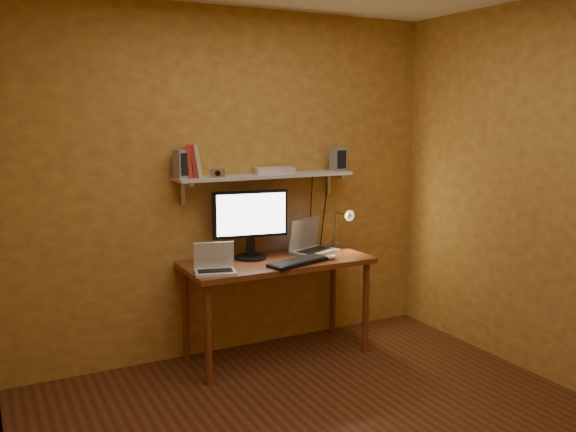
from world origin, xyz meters
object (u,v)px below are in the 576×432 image
desk_lamp (343,223)px  speaker_left (183,164)px  desk (277,271)px  netbook (215,264)px  shelf_camera (217,173)px  laptop (310,243)px  mouse (330,257)px  router (274,171)px  speaker_right (338,159)px  monitor (250,221)px  wall_shelf (266,176)px  keyboard (299,262)px

desk_lamp → speaker_left: bearing=176.6°
desk → netbook: size_ratio=4.44×
desk_lamp → shelf_camera: bearing=-179.3°
laptop → shelf_camera: (-0.77, -0.02, 0.59)m
mouse → router: bearing=128.5°
laptop → netbook: size_ratio=1.31×
speaker_right → netbook: bearing=-167.1°
monitor → shelf_camera: shelf_camera is taller
desk → speaker_right: speaker_right is taller
router → desk: bearing=-110.9°
desk → laptop: laptop is taller
mouse → speaker_right: size_ratio=0.53×
router → wall_shelf: bearing=-179.0°
desk → router: size_ratio=4.88×
laptop → router: (-0.28, 0.07, 0.58)m
netbook → router: 0.91m
netbook → desk_lamp: bearing=26.7°
desk → shelf_camera: bearing=164.9°
monitor → speaker_left: (-0.48, 0.07, 0.44)m
netbook → desk_lamp: size_ratio=0.84×
netbook → desk: bearing=28.1°
laptop → keyboard: (-0.26, -0.30, -0.06)m
desk_lamp → speaker_right: (-0.02, 0.06, 0.51)m
desk → mouse: mouse is taller
router → mouse: bearing=-51.3°
monitor → shelf_camera: size_ratio=5.06×
desk → keyboard: (0.09, -0.18, 0.10)m
wall_shelf → mouse: size_ratio=14.27×
netbook → keyboard: size_ratio=0.64×
keyboard → wall_shelf: bearing=86.2°
desk → laptop: size_ratio=3.39×
desk → desk_lamp: bearing=10.8°
wall_shelf → mouse: wall_shelf is taller
netbook → keyboard: netbook is taller
laptop → mouse: size_ratio=4.21×
laptop → router: size_ratio=1.44×
keyboard → speaker_left: 1.09m
desk → desk_lamp: (0.66, 0.13, 0.29)m
netbook → router: router is taller
laptop → desk_lamp: desk_lamp is taller
mouse → wall_shelf: bearing=135.2°
shelf_camera → keyboard: bearing=-29.9°
router → desk_lamp: bearing=-6.7°
monitor → speaker_right: (0.80, 0.05, 0.43)m
wall_shelf → speaker_left: 0.65m
mouse → shelf_camera: 1.05m
desk → wall_shelf: (-0.00, 0.19, 0.69)m
desk → monitor: size_ratio=2.47×
desk_lamp → keyboard: bearing=-152.2°
speaker_right → router: bearing=177.2°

